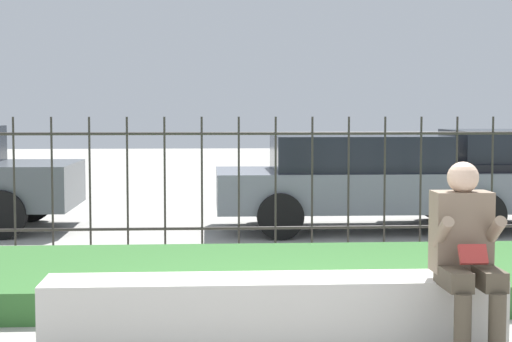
# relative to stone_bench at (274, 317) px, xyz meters

# --- Properties ---
(stone_bench) EXTENTS (3.12, 0.50, 0.50)m
(stone_bench) POSITION_rel_stone_bench_xyz_m (0.00, 0.00, 0.00)
(stone_bench) COLOR beige
(stone_bench) RESTS_ON ground_plane
(person_seated_reader) EXTENTS (0.42, 0.73, 1.30)m
(person_seated_reader) POSITION_rel_stone_bench_xyz_m (1.24, -0.29, 0.49)
(person_seated_reader) COLOR black
(person_seated_reader) RESTS_ON ground_plane
(grass_berm) EXTENTS (8.17, 2.31, 0.26)m
(grass_berm) POSITION_rel_stone_bench_xyz_m (0.33, 1.86, -0.09)
(grass_berm) COLOR #33662D
(grass_berm) RESTS_ON ground_plane
(iron_fence) EXTENTS (6.17, 0.03, 1.56)m
(iron_fence) POSITION_rel_stone_bench_xyz_m (0.33, 3.75, 0.59)
(iron_fence) COLOR #332D28
(iron_fence) RESTS_ON ground_plane
(car_parked_center) EXTENTS (4.19, 1.86, 1.29)m
(car_parked_center) POSITION_rel_stone_bench_xyz_m (1.74, 5.74, 0.46)
(car_parked_center) COLOR slate
(car_parked_center) RESTS_ON ground_plane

